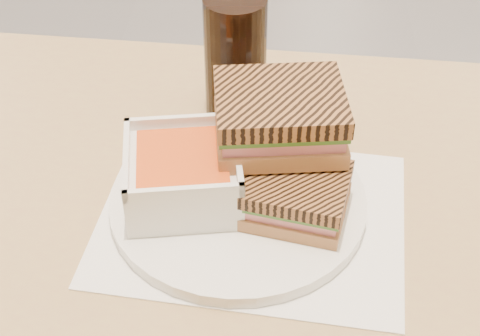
# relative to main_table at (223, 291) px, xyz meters

# --- Properties ---
(main_table) EXTENTS (1.23, 0.76, 0.75)m
(main_table) POSITION_rel_main_table_xyz_m (0.00, 0.00, 0.00)
(main_table) COLOR tan
(main_table) RESTS_ON ground
(tray_liner) EXTENTS (0.35, 0.28, 0.00)m
(tray_liner) POSITION_rel_main_table_xyz_m (0.03, 0.01, 0.11)
(tray_liner) COLOR white
(tray_liner) RESTS_ON main_table
(plate) EXTENTS (0.28, 0.28, 0.01)m
(plate) POSITION_rel_main_table_xyz_m (0.02, 0.03, 0.12)
(plate) COLOR white
(plate) RESTS_ON tray_liner
(soup_bowl) EXTENTS (0.14, 0.14, 0.06)m
(soup_bowl) POSITION_rel_main_table_xyz_m (-0.04, 0.02, 0.16)
(soup_bowl) COLOR white
(soup_bowl) RESTS_ON plate
(panini_lower) EXTENTS (0.12, 0.11, 0.05)m
(panini_lower) POSITION_rel_main_table_xyz_m (0.08, 0.01, 0.15)
(panini_lower) COLOR #AE804F
(panini_lower) RESTS_ON plate
(panini_upper) EXTENTS (0.15, 0.13, 0.06)m
(panini_upper) POSITION_rel_main_table_xyz_m (0.06, 0.07, 0.21)
(panini_upper) COLOR #AE804F
(panini_upper) RESTS_ON panini_lower
(cola_glass) EXTENTS (0.08, 0.08, 0.16)m
(cola_glass) POSITION_rel_main_table_xyz_m (0.00, 0.20, 0.19)
(cola_glass) COLOR black
(cola_glass) RESTS_ON main_table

